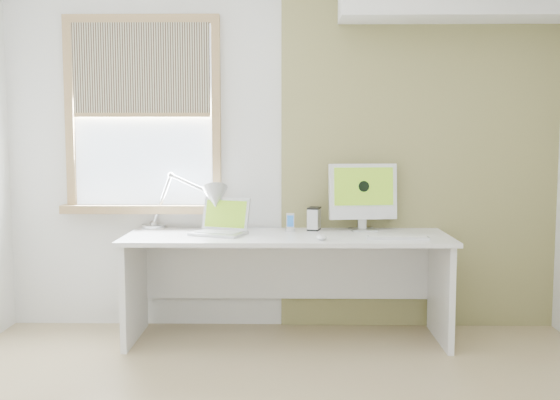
{
  "coord_description": "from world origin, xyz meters",
  "views": [
    {
      "loc": [
        0.06,
        -2.95,
        1.39
      ],
      "look_at": [
        0.0,
        1.05,
        1.0
      ],
      "focal_mm": 41.33,
      "sensor_mm": 36.0,
      "label": 1
    }
  ],
  "objects_px": {
    "desk": "(287,261)",
    "laptop": "(222,225)",
    "imac": "(363,193)",
    "desk_lamp": "(203,201)",
    "external_drive": "(314,219)"
  },
  "relations": [
    {
      "from": "laptop",
      "to": "external_drive",
      "type": "relative_size",
      "value": 2.56
    },
    {
      "from": "external_drive",
      "to": "desk_lamp",
      "type": "bearing_deg",
      "value": -176.23
    },
    {
      "from": "desk_lamp",
      "to": "imac",
      "type": "bearing_deg",
      "value": 2.88
    },
    {
      "from": "external_drive",
      "to": "imac",
      "type": "relative_size",
      "value": 0.34
    },
    {
      "from": "external_drive",
      "to": "desk",
      "type": "bearing_deg",
      "value": -138.59
    },
    {
      "from": "imac",
      "to": "desk_lamp",
      "type": "bearing_deg",
      "value": -177.12
    },
    {
      "from": "desk",
      "to": "laptop",
      "type": "distance_m",
      "value": 0.52
    },
    {
      "from": "desk_lamp",
      "to": "laptop",
      "type": "distance_m",
      "value": 0.25
    },
    {
      "from": "laptop",
      "to": "external_drive",
      "type": "xyz_separation_m",
      "value": [
        0.64,
        0.19,
        0.02
      ]
    },
    {
      "from": "imac",
      "to": "laptop",
      "type": "bearing_deg",
      "value": -168.98
    },
    {
      "from": "desk_lamp",
      "to": "laptop",
      "type": "relative_size",
      "value": 1.64
    },
    {
      "from": "desk_lamp",
      "to": "imac",
      "type": "height_order",
      "value": "imac"
    },
    {
      "from": "laptop",
      "to": "imac",
      "type": "height_order",
      "value": "imac"
    },
    {
      "from": "desk",
      "to": "laptop",
      "type": "relative_size",
      "value": 5.24
    },
    {
      "from": "desk",
      "to": "laptop",
      "type": "xyz_separation_m",
      "value": [
        -0.45,
        -0.02,
        0.26
      ]
    }
  ]
}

